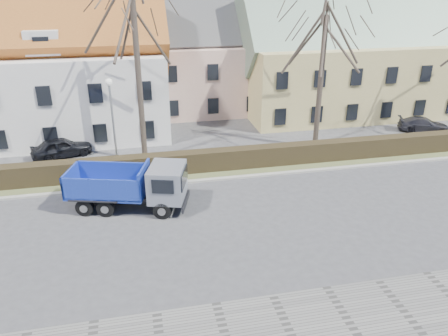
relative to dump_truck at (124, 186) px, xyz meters
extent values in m
plane|color=#404043|center=(3.31, -2.29, -1.28)|extent=(120.00, 120.00, 0.00)
cube|color=#9B988E|center=(3.31, 2.31, -1.22)|extent=(80.00, 0.30, 0.12)
cube|color=#505932|center=(3.31, 3.91, -1.23)|extent=(80.00, 3.00, 0.10)
cube|color=black|center=(3.31, 3.71, -0.63)|extent=(60.00, 0.90, 1.30)
imported|color=black|center=(-4.15, 8.07, -0.61)|extent=(4.23, 2.75, 1.34)
imported|color=#2A2A30|center=(22.97, 7.69, -0.73)|extent=(4.08, 2.81, 1.10)
camera|label=1|loc=(0.94, -20.98, 10.15)|focal=35.00mm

